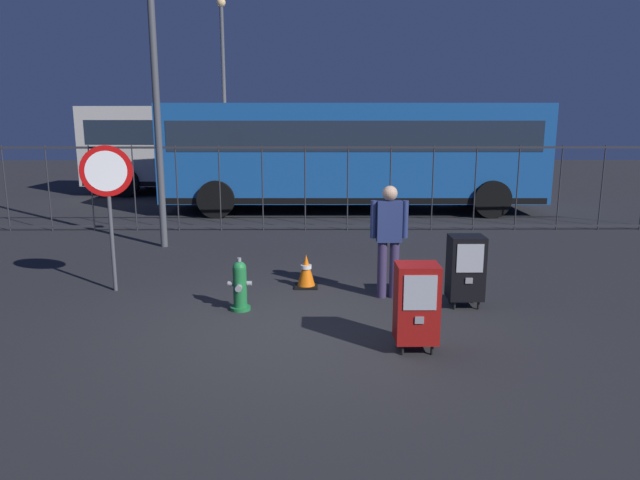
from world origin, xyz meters
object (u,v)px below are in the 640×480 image
fire_hydrant (240,286)px  pedestrian (389,235)px  newspaper_box_secondary (466,267)px  street_light_near_right (224,81)px  bus_far (239,145)px  stop_sign (108,188)px  newspaper_box_primary (417,303)px  bus_near (352,151)px  traffic_cone (306,271)px

fire_hydrant → pedestrian: 2.27m
fire_hydrant → pedestrian: bearing=14.9°
newspaper_box_secondary → street_light_near_right: street_light_near_right is taller
bus_far → stop_sign: bearing=-88.6°
street_light_near_right → newspaper_box_primary: bearing=-73.9°
newspaper_box_primary → stop_sign: bearing=150.6°
bus_near → newspaper_box_primary: bearing=-88.9°
stop_sign → bus_far: bearing=87.8°
fire_hydrant → bus_near: 9.21m
stop_sign → newspaper_box_primary: bearing=-29.4°
bus_far → fire_hydrant: bearing=-79.3°
traffic_cone → bus_near: (1.20, 7.75, 1.45)m
newspaper_box_primary → pedestrian: (-0.07, 2.02, 0.38)m
newspaper_box_primary → bus_near: bearing=90.5°
stop_sign → bus_far: 11.91m
bus_near → street_light_near_right: size_ratio=1.56×
stop_sign → bus_far: size_ratio=0.21×
bus_near → bus_far: 5.42m
bus_far → pedestrian: bearing=-69.5°
traffic_cone → bus_far: (-2.49, 11.72, 1.45)m
newspaper_box_primary → pedestrian: size_ratio=0.61×
fire_hydrant → newspaper_box_secondary: newspaper_box_secondary is taller
newspaper_box_secondary → bus_near: bus_near is taller
fire_hydrant → newspaper_box_primary: bearing=-33.6°
pedestrian → newspaper_box_secondary: bearing=-22.8°
newspaper_box_secondary → traffic_cone: newspaper_box_secondary is taller
traffic_cone → newspaper_box_secondary: bearing=-23.6°
fire_hydrant → bus_near: bearing=76.7°
fire_hydrant → bus_near: size_ratio=0.07×
stop_sign → traffic_cone: (2.95, 0.18, -1.34)m
traffic_cone → bus_near: bus_near is taller
traffic_cone → bus_near: 7.97m
pedestrian → street_light_near_right: bearing=108.1°
street_light_near_right → bus_far: bearing=-59.2°
newspaper_box_primary → bus_near: (-0.09, 10.32, 1.14)m
fire_hydrant → traffic_cone: fire_hydrant is taller
pedestrian → bus_far: bus_far is taller
newspaper_box_primary → pedestrian: bearing=92.0°
newspaper_box_primary → street_light_near_right: 16.32m
fire_hydrant → newspaper_box_secondary: 3.16m
pedestrian → bus_far: (-3.71, 12.27, 0.76)m
bus_near → bus_far: same height
newspaper_box_secondary → bus_far: 13.61m
fire_hydrant → bus_far: bearing=97.1°
newspaper_box_primary → newspaper_box_secondary: (0.96, 1.58, 0.00)m
newspaper_box_secondary → bus_far: bus_far is taller
newspaper_box_secondary → stop_sign: stop_sign is taller
bus_far → street_light_near_right: (-0.63, 1.06, 2.21)m
fire_hydrant → newspaper_box_primary: (2.19, -1.45, 0.22)m
fire_hydrant → traffic_cone: (0.90, 1.12, -0.09)m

